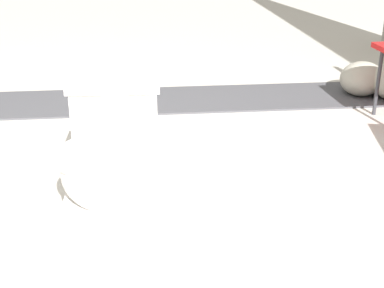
{
  "coord_description": "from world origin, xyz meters",
  "views": [
    {
      "loc": [
        1.99,
        -0.01,
        1.08
      ],
      "look_at": [
        0.12,
        0.19,
        0.3
      ],
      "focal_mm": 50.0,
      "sensor_mm": 36.0,
      "label": 1
    }
  ],
  "objects": [
    {
      "name": "toilet",
      "position": [
        0.12,
        -0.11,
        0.22
      ],
      "size": [
        0.65,
        0.41,
        0.52
      ],
      "rotation": [
        0.0,
        0.0,
        -0.04
      ],
      "color": "white",
      "rests_on": "ground"
    },
    {
      "name": "gravel_strip",
      "position": [
        -1.35,
        0.5,
        0.01
      ],
      "size": [
        0.56,
        8.0,
        0.01
      ],
      "primitive_type": "cube",
      "color": "#4C4C51",
      "rests_on": "ground"
    },
    {
      "name": "ground_plane",
      "position": [
        0.0,
        0.0,
        0.0
      ],
      "size": [
        14.0,
        14.0,
        0.0
      ],
      "primitive_type": "plane",
      "color": "beige"
    },
    {
      "name": "boulder_near",
      "position": [
        -1.36,
        1.49,
        0.11
      ],
      "size": [
        0.47,
        0.44,
        0.22
      ],
      "primitive_type": "ellipsoid",
      "rotation": [
        0.0,
        0.0,
        2.58
      ],
      "color": "#ADA899",
      "rests_on": "ground"
    }
  ]
}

